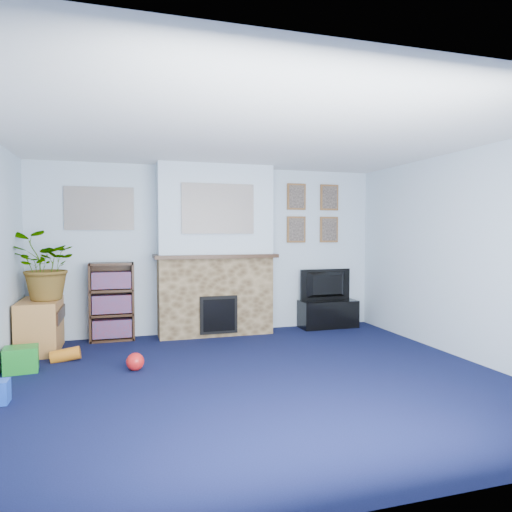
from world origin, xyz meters
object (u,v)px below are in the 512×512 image
object	(u,v)px
tv_stand	(328,313)
bookshelf	(112,303)
television	(328,285)
sideboard	(40,323)

from	to	relation	value
tv_stand	bookshelf	world-z (taller)	bookshelf
television	tv_stand	bearing A→B (deg)	89.11
tv_stand	bookshelf	distance (m)	3.17
tv_stand	sideboard	world-z (taller)	sideboard
tv_stand	sideboard	size ratio (longest dim) A/B	1.08
bookshelf	sideboard	size ratio (longest dim) A/B	1.29
television	sideboard	world-z (taller)	television
sideboard	bookshelf	bearing A→B (deg)	23.16
tv_stand	bookshelf	size ratio (longest dim) A/B	0.84
tv_stand	television	bearing A→B (deg)	90.00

